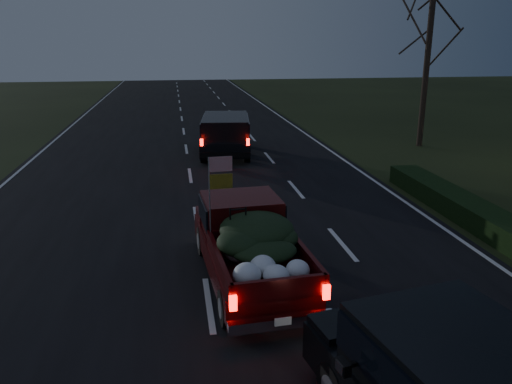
{
  "coord_description": "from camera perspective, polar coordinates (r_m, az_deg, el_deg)",
  "views": [
    {
      "loc": [
        -0.5,
        -8.84,
        5.01
      ],
      "look_at": [
        1.48,
        3.22,
        1.3
      ],
      "focal_mm": 35.0,
      "sensor_mm": 36.0,
      "label": 1
    }
  ],
  "objects": [
    {
      "name": "ground",
      "position": [
        10.17,
        -5.41,
        -12.71
      ],
      "size": [
        120.0,
        120.0,
        0.0
      ],
      "primitive_type": "plane",
      "color": "black",
      "rests_on": "ground"
    },
    {
      "name": "road_asphalt",
      "position": [
        10.16,
        -5.41,
        -12.66
      ],
      "size": [
        14.0,
        120.0,
        0.02
      ],
      "primitive_type": "cube",
      "color": "black",
      "rests_on": "ground"
    },
    {
      "name": "hedge_row",
      "position": [
        15.21,
        24.4,
        -2.73
      ],
      "size": [
        1.0,
        10.0,
        0.6
      ],
      "primitive_type": "cube",
      "color": "black",
      "rests_on": "ground"
    },
    {
      "name": "bare_tree_far",
      "position": [
        25.8,
        19.21,
        16.47
      ],
      "size": [
        3.6,
        3.6,
        7.0
      ],
      "color": "black",
      "rests_on": "ground"
    },
    {
      "name": "pickup_truck",
      "position": [
        10.74,
        -0.81,
        -5.45
      ],
      "size": [
        2.13,
        4.84,
        2.48
      ],
      "rotation": [
        0.0,
        0.0,
        0.07
      ],
      "color": "#3F0809",
      "rests_on": "ground"
    },
    {
      "name": "lead_suv",
      "position": [
        22.8,
        -3.49,
        6.96
      ],
      "size": [
        2.68,
        5.26,
        1.45
      ],
      "rotation": [
        0.0,
        0.0,
        -0.12
      ],
      "color": "black",
      "rests_on": "ground"
    }
  ]
}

